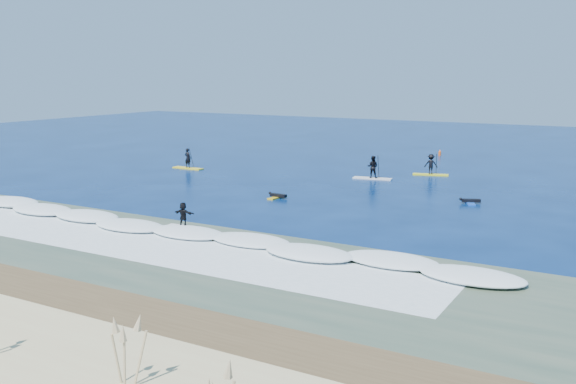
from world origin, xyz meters
The scene contains 11 objects.
ground centered at (0.00, 0.00, 0.00)m, with size 160.00×160.00×0.00m, color #031841.
shallow_water centered at (0.00, -14.00, 0.01)m, with size 90.00×13.00×0.01m, color #344839.
breaking_wave centered at (0.00, -10.00, 0.00)m, with size 40.00×6.00×0.30m, color white.
whitewater centered at (0.00, -13.00, 0.00)m, with size 34.00×5.00×0.02m, color silver.
sup_paddler_left centered at (-15.00, 10.07, 0.71)m, with size 3.25×0.87×2.27m.
sup_paddler_center centered at (2.65, 13.23, 0.88)m, with size 3.43×1.38×2.35m.
sup_paddler_right centered at (6.37, 17.78, 0.86)m, with size 3.23×1.58×2.20m.
prone_paddler_near centered at (-0.15, 1.81, 0.13)m, with size 1.51×1.92×0.40m.
prone_paddler_far centered at (12.63, 6.87, 0.13)m, with size 1.43×1.90×0.39m.
wave_surfer centered at (0.07, -9.29, 0.85)m, with size 2.15×0.77×1.52m.
marker_buoy centered at (3.05, 31.65, 0.30)m, with size 0.29×0.29×0.69m.
Camera 1 is at (23.45, -37.87, 9.10)m, focal length 40.00 mm.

